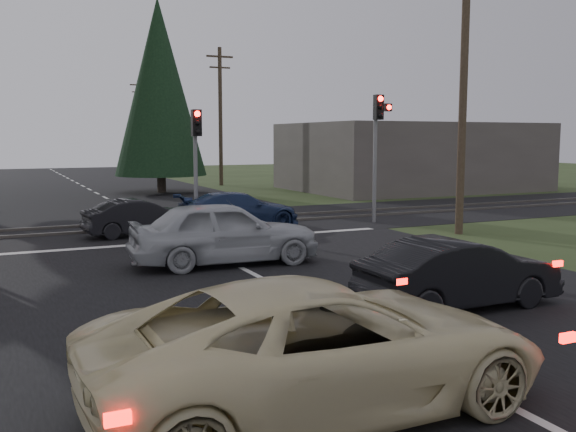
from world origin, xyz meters
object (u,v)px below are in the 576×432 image
traffic_signal_right (378,133)px  utility_pole_near (463,88)px  traffic_signal_center (196,148)px  utility_pole_mid (220,114)px  dark_car_far (140,217)px  silver_car (224,232)px  utility_pole_far (140,122)px  dark_hatchback (459,274)px  cream_coupe (320,346)px  blue_sedan (239,210)px

traffic_signal_right → utility_pole_near: size_ratio=0.52×
traffic_signal_center → utility_pole_mid: 20.82m
dark_car_far → utility_pole_mid: bearing=-31.7°
utility_pole_mid → utility_pole_near: bearing=-90.0°
silver_car → utility_pole_near: bearing=-76.2°
utility_pole_far → dark_hatchback: (-6.14, -56.37, -4.08)m
utility_pole_mid → dark_hatchback: size_ratio=2.28×
traffic_signal_right → cream_coupe: bearing=-125.0°
traffic_signal_center → silver_car: (-1.20, -6.26, -2.00)m
utility_pole_mid → cream_coupe: bearing=-107.1°
traffic_signal_center → utility_pole_mid: bearing=68.8°
utility_pole_near → utility_pole_mid: same height
dark_hatchback → blue_sedan: 11.77m
utility_pole_near → dark_hatchback: (-6.14, -7.37, -4.08)m
traffic_signal_right → dark_car_far: size_ratio=1.32×
cream_coupe → traffic_signal_center: bearing=-12.4°
utility_pole_near → utility_pole_mid: (0.00, 24.00, 0.00)m
blue_sedan → dark_car_far: bearing=96.4°
traffic_signal_center → utility_pole_far: 44.99m
dark_hatchback → blue_sedan: bearing=-1.1°
traffic_signal_right → utility_pole_near: 3.87m
utility_pole_far → blue_sedan: utility_pole_far is taller
traffic_signal_center → utility_pole_far: bearing=80.4°
silver_car → dark_car_far: 5.72m
dark_hatchback → utility_pole_far: bearing=-7.1°
traffic_signal_right → utility_pole_mid: size_ratio=0.52×
traffic_signal_right → utility_pole_mid: 20.60m
traffic_signal_center → traffic_signal_right: bearing=-10.4°
utility_pole_near → silver_car: size_ratio=1.91×
utility_pole_far → dark_hatchback: utility_pole_far is taller
traffic_signal_center → utility_pole_mid: utility_pole_mid is taller
silver_car → blue_sedan: 6.53m
cream_coupe → utility_pole_near: bearing=-46.7°
utility_pole_near → utility_pole_far: (0.00, 49.00, 0.00)m
utility_pole_near → cream_coupe: (-10.56, -10.26, -3.96)m
utility_pole_mid → traffic_signal_right: bearing=-92.7°
utility_pole_near → utility_pole_mid: 24.00m
dark_hatchback → dark_car_far: dark_hatchback is taller
blue_sedan → utility_pole_near: bearing=-124.9°
traffic_signal_center → cream_coupe: bearing=-101.6°
utility_pole_far → dark_car_far: (-9.61, -44.94, -4.14)m
cream_coupe → dark_hatchback: bearing=-57.7°
traffic_signal_right → silver_car: (-7.75, -5.06, -2.51)m
dark_hatchback → dark_car_far: 11.95m
traffic_signal_right → utility_pole_far: utility_pole_far is taller
cream_coupe → dark_car_far: bearing=-4.7°
traffic_signal_center → utility_pole_near: 9.05m
utility_pole_near → utility_pole_far: 49.00m
utility_pole_far → traffic_signal_right: bearing=-91.2°
silver_car → dark_hatchback: bearing=-152.7°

